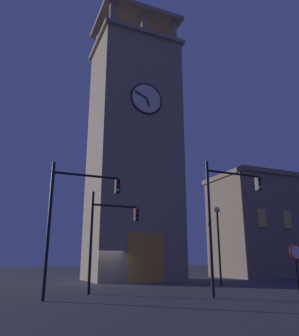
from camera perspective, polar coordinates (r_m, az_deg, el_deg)
The scene contains 8 objects.
ground_plane at distance 26.45m, azimuth -6.78°, elevation -19.39°, with size 200.00×200.00×0.00m, color #424247.
clocktower at distance 33.10m, azimuth -2.75°, elevation 3.22°, with size 8.66×7.02×29.98m.
adjacent_wing_building at distance 41.99m, azimuth 22.37°, elevation -9.38°, with size 17.15×7.76×11.04m.
traffic_signal_near at distance 19.15m, azimuth -7.36°, elevation -10.28°, with size 2.86×0.41×5.55m.
traffic_signal_mid at distance 16.62m, azimuth -13.22°, elevation -6.78°, with size 3.50×0.41×6.42m.
traffic_signal_far at distance 18.06m, azimuth 12.97°, elevation -6.56°, with size 3.59×0.41×6.87m.
street_lamp at distance 25.38m, azimuth 11.80°, elevation -10.54°, with size 0.44×0.44×5.65m.
no_horn_sign at distance 16.97m, azimuth 24.06°, elevation -13.69°, with size 0.78×0.14×2.50m.
Camera 1 is at (7.74, 25.23, 1.71)m, focal length 35.22 mm.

